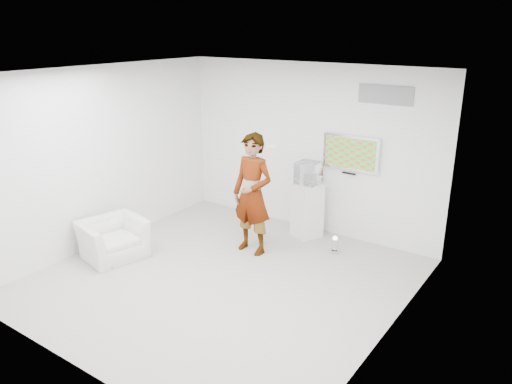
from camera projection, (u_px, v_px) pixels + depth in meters
room at (220, 183)px, 6.95m from camera, size 5.01×5.01×3.00m
tv at (351, 153)px, 8.38m from camera, size 1.00×0.08×0.60m
logo_decal at (385, 95)px, 7.82m from camera, size 0.90×0.02×0.30m
person at (252, 194)px, 8.04m from camera, size 0.75×0.51×2.00m
armchair at (113, 239)px, 8.05m from camera, size 1.04×1.13×0.63m
pedestal at (307, 210)px, 8.81m from camera, size 0.63×0.63×0.98m
floor_uplight at (335, 245)px, 8.23m from camera, size 0.24×0.24×0.28m
vitrine at (308, 173)px, 8.60m from camera, size 0.38×0.38×0.38m
console at (308, 178)px, 8.63m from camera, size 0.10×0.15×0.19m
wii_remote at (271, 146)px, 7.75m from camera, size 0.10×0.15×0.04m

